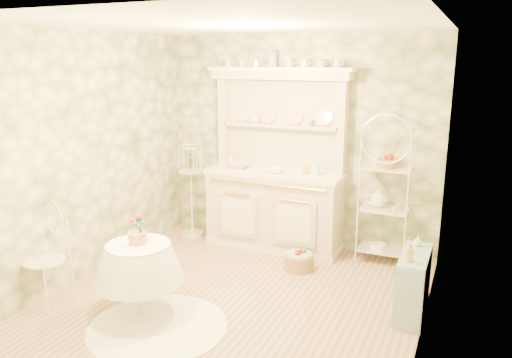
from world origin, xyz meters
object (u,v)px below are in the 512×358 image
at_px(cafe_chair, 44,260).
at_px(birdcage_stand, 191,182).
at_px(floor_basket, 299,259).
at_px(kitchen_dresser, 275,160).
at_px(round_table, 140,285).
at_px(bakers_rack, 386,189).
at_px(side_shelf, 413,285).

height_order(cafe_chair, birdcage_stand, birdcage_stand).
xyz_separation_m(birdcage_stand, floor_basket, (1.74, -0.50, -0.63)).
xyz_separation_m(kitchen_dresser, floor_basket, (0.55, -0.57, -1.02)).
bearing_deg(cafe_chair, round_table, 27.92).
relative_size(kitchen_dresser, floor_basket, 5.87).
distance_m(bakers_rack, floor_basket, 1.32).
height_order(bakers_rack, side_shelf, bakers_rack).
xyz_separation_m(round_table, birdcage_stand, (-0.70, 2.10, 0.46)).
bearing_deg(floor_basket, round_table, -122.88).
relative_size(bakers_rack, floor_basket, 4.62).
xyz_separation_m(bakers_rack, floor_basket, (-0.83, -0.67, -0.78)).
bearing_deg(bakers_rack, cafe_chair, -138.90).
relative_size(birdcage_stand, floor_basket, 3.88).
height_order(birdcage_stand, floor_basket, birdcage_stand).
distance_m(kitchen_dresser, round_table, 2.38).
height_order(round_table, birdcage_stand, birdcage_stand).
bearing_deg(kitchen_dresser, birdcage_stand, -176.51).
relative_size(round_table, floor_basket, 1.53).
bearing_deg(birdcage_stand, kitchen_dresser, 3.49).
height_order(side_shelf, round_table, side_shelf).
height_order(kitchen_dresser, floor_basket, kitchen_dresser).
bearing_deg(side_shelf, round_table, -149.20).
bearing_deg(side_shelf, floor_basket, 164.63).
bearing_deg(bakers_rack, kitchen_dresser, -175.79).
relative_size(cafe_chair, birdcage_stand, 0.61).
bearing_deg(round_table, floor_basket, 57.12).
bearing_deg(floor_basket, kitchen_dresser, 133.51).
distance_m(round_table, cafe_chair, 1.03).
distance_m(kitchen_dresser, cafe_chair, 2.88).
relative_size(side_shelf, cafe_chair, 0.75).
bearing_deg(kitchen_dresser, cafe_chair, -121.90).
bearing_deg(round_table, side_shelf, 24.06).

